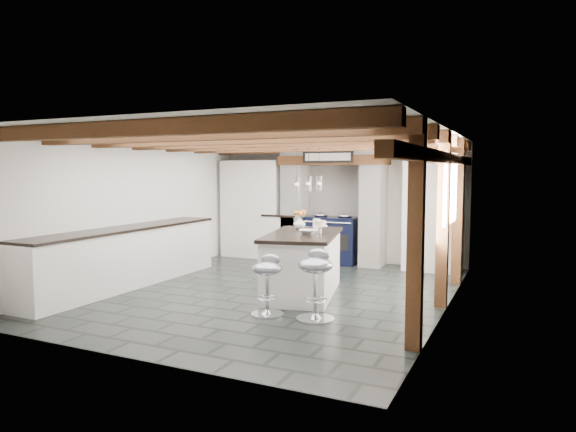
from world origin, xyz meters
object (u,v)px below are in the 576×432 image
at_px(kitchen_island, 303,263).
at_px(range_cooker, 333,239).
at_px(bar_stool_near, 316,277).
at_px(bar_stool_far, 267,278).

bearing_deg(kitchen_island, range_cooker, 88.07).
relative_size(range_cooker, bar_stool_near, 1.17).
bearing_deg(range_cooker, bar_stool_near, -72.92).
xyz_separation_m(range_cooker, kitchen_island, (0.50, -2.62, -0.01)).
xyz_separation_m(kitchen_island, bar_stool_far, (0.03, -1.19, 0.01)).
xyz_separation_m(range_cooker, bar_stool_near, (1.15, -3.75, 0.07)).
bearing_deg(bar_stool_far, range_cooker, 90.27).
bearing_deg(kitchen_island, bar_stool_far, -101.09).
bearing_deg(bar_stool_near, kitchen_island, 127.49).
bearing_deg(range_cooker, bar_stool_far, -82.03).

